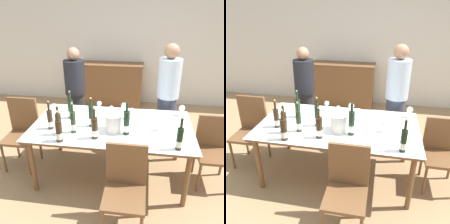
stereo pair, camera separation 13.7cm
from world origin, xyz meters
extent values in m
plane|color=#A37F56|center=(0.00, 0.00, 0.00)|extent=(12.00, 12.00, 0.00)
cube|color=silver|center=(0.00, 2.74, 1.40)|extent=(8.00, 0.10, 2.80)
cube|color=brown|center=(-0.37, 2.45, 0.47)|extent=(1.36, 0.44, 0.95)
cube|color=brown|center=(-0.37, 2.45, 0.96)|extent=(1.40, 0.46, 0.02)
cylinder|color=brown|center=(-0.91, -0.46, 0.36)|extent=(0.06, 0.06, 0.73)
cylinder|color=brown|center=(0.91, -0.46, 0.36)|extent=(0.06, 0.06, 0.73)
cylinder|color=brown|center=(-0.91, 0.46, 0.36)|extent=(0.06, 0.06, 0.73)
cylinder|color=brown|center=(0.91, 0.46, 0.36)|extent=(0.06, 0.06, 0.73)
cube|color=brown|center=(0.00, 0.00, 0.74)|extent=(1.98, 1.07, 0.04)
cube|color=white|center=(0.00, 0.00, 0.77)|extent=(2.01, 1.10, 0.01)
cylinder|color=white|center=(0.04, -0.13, 0.87)|extent=(0.21, 0.21, 0.21)
cylinder|color=white|center=(0.04, -0.13, 0.97)|extent=(0.22, 0.22, 0.01)
cylinder|color=black|center=(0.77, -0.44, 0.89)|extent=(0.07, 0.07, 0.25)
cylinder|color=silver|center=(0.77, -0.44, 0.84)|extent=(0.07, 0.07, 0.07)
cylinder|color=black|center=(0.77, -0.44, 1.08)|extent=(0.03, 0.03, 0.11)
cylinder|color=tan|center=(0.77, -0.44, 1.14)|extent=(0.02, 0.02, 0.02)
cylinder|color=#332314|center=(-0.52, -0.47, 0.90)|extent=(0.08, 0.08, 0.26)
cylinder|color=silver|center=(-0.52, -0.47, 0.84)|extent=(0.08, 0.08, 0.07)
cylinder|color=#332314|center=(-0.52, -0.47, 1.08)|extent=(0.03, 0.03, 0.10)
cylinder|color=tan|center=(-0.52, -0.47, 1.13)|extent=(0.02, 0.02, 0.02)
cylinder|color=black|center=(0.20, -0.20, 0.91)|extent=(0.07, 0.07, 0.29)
cylinder|color=white|center=(0.20, -0.20, 0.85)|extent=(0.07, 0.07, 0.08)
cylinder|color=black|center=(0.20, -0.20, 1.12)|extent=(0.03, 0.03, 0.11)
cylinder|color=#332314|center=(-0.58, -0.33, 0.90)|extent=(0.07, 0.07, 0.27)
cylinder|color=silver|center=(-0.58, -0.33, 0.84)|extent=(0.07, 0.07, 0.07)
cylinder|color=#332314|center=(-0.58, -0.33, 1.08)|extent=(0.03, 0.03, 0.09)
cylinder|color=tan|center=(-0.58, -0.33, 1.13)|extent=(0.02, 0.02, 0.02)
cylinder|color=black|center=(-0.57, 0.12, 0.90)|extent=(0.07, 0.07, 0.25)
cylinder|color=white|center=(-0.57, 0.12, 0.84)|extent=(0.07, 0.07, 0.07)
cylinder|color=black|center=(-0.57, 0.12, 1.08)|extent=(0.03, 0.03, 0.11)
cylinder|color=tan|center=(-0.57, 0.12, 1.14)|extent=(0.02, 0.02, 0.02)
cylinder|color=black|center=(-0.25, -0.07, 0.91)|extent=(0.07, 0.07, 0.28)
cylinder|color=white|center=(-0.25, -0.07, 0.85)|extent=(0.07, 0.07, 0.08)
cylinder|color=black|center=(-0.25, -0.07, 1.09)|extent=(0.03, 0.03, 0.09)
cylinder|color=tan|center=(-0.25, -0.07, 1.14)|extent=(0.02, 0.02, 0.02)
cylinder|color=#332314|center=(-0.73, -0.20, 0.89)|extent=(0.07, 0.07, 0.24)
cylinder|color=white|center=(-0.73, -0.20, 0.84)|extent=(0.07, 0.07, 0.07)
cylinder|color=#332314|center=(-0.73, -0.20, 1.06)|extent=(0.03, 0.03, 0.11)
cylinder|color=tan|center=(-0.73, -0.20, 1.13)|extent=(0.02, 0.02, 0.02)
cylinder|color=#332314|center=(-0.15, -0.35, 0.90)|extent=(0.07, 0.07, 0.26)
cylinder|color=white|center=(-0.15, -0.35, 0.84)|extent=(0.08, 0.08, 0.07)
cylinder|color=#332314|center=(-0.15, -0.35, 1.08)|extent=(0.02, 0.02, 0.11)
cylinder|color=tan|center=(-0.15, -0.35, 1.14)|extent=(0.02, 0.02, 0.02)
cylinder|color=#28381E|center=(-0.42, -0.25, 0.90)|extent=(0.06, 0.06, 0.27)
cylinder|color=white|center=(-0.42, -0.25, 0.84)|extent=(0.06, 0.06, 0.08)
cylinder|color=#28381E|center=(-0.42, -0.25, 1.09)|extent=(0.02, 0.02, 0.10)
cylinder|color=tan|center=(-0.42, -0.25, 1.14)|extent=(0.02, 0.02, 0.02)
cylinder|color=white|center=(0.11, 0.37, 0.77)|extent=(0.07, 0.07, 0.00)
cylinder|color=white|center=(0.11, 0.37, 0.81)|extent=(0.01, 0.01, 0.08)
sphere|color=white|center=(0.11, 0.37, 0.88)|extent=(0.08, 0.08, 0.08)
cylinder|color=white|center=(0.58, -0.06, 0.77)|extent=(0.07, 0.07, 0.00)
cylinder|color=white|center=(0.58, -0.06, 0.81)|extent=(0.01, 0.01, 0.07)
sphere|color=white|center=(0.58, -0.06, 0.87)|extent=(0.08, 0.08, 0.08)
cylinder|color=white|center=(-0.05, 0.26, 0.77)|extent=(0.07, 0.07, 0.00)
cylinder|color=white|center=(-0.05, 0.26, 0.81)|extent=(0.01, 0.01, 0.08)
sphere|color=white|center=(-0.05, 0.26, 0.88)|extent=(0.07, 0.07, 0.07)
cylinder|color=white|center=(-0.24, 0.41, 0.77)|extent=(0.07, 0.07, 0.00)
cylinder|color=white|center=(-0.24, 0.41, 0.81)|extent=(0.01, 0.01, 0.08)
sphere|color=white|center=(-0.24, 0.41, 0.88)|extent=(0.07, 0.07, 0.07)
cylinder|color=white|center=(0.90, 0.40, 0.77)|extent=(0.07, 0.07, 0.00)
cylinder|color=white|center=(0.90, 0.40, 0.81)|extent=(0.01, 0.01, 0.08)
sphere|color=white|center=(0.90, 0.40, 0.88)|extent=(0.08, 0.08, 0.08)
cylinder|color=white|center=(0.23, 0.22, 0.77)|extent=(0.07, 0.07, 0.00)
cylinder|color=white|center=(0.23, 0.22, 0.81)|extent=(0.01, 0.01, 0.07)
sphere|color=white|center=(0.23, 0.22, 0.87)|extent=(0.09, 0.09, 0.09)
cylinder|color=brown|center=(0.06, -0.68, 0.21)|extent=(0.03, 0.03, 0.42)
cylinder|color=brown|center=(0.43, -0.68, 0.21)|extent=(0.03, 0.03, 0.42)
cube|color=brown|center=(0.25, -0.87, 0.44)|extent=(0.42, 0.42, 0.04)
cube|color=brown|center=(0.25, -0.67, 0.69)|extent=(0.42, 0.04, 0.48)
cylinder|color=brown|center=(1.11, -0.18, 0.21)|extent=(0.03, 0.03, 0.42)
cylinder|color=brown|center=(1.11, 0.18, 0.21)|extent=(0.03, 0.03, 0.42)
cylinder|color=brown|center=(1.48, 0.18, 0.21)|extent=(0.03, 0.03, 0.42)
cube|color=brown|center=(1.30, 0.00, 0.43)|extent=(0.42, 0.42, 0.04)
cube|color=brown|center=(1.30, 0.19, 0.67)|extent=(0.42, 0.04, 0.44)
cylinder|color=brown|center=(-1.48, -0.18, 0.22)|extent=(0.03, 0.03, 0.44)
cylinder|color=brown|center=(-1.11, -0.18, 0.22)|extent=(0.03, 0.03, 0.44)
cylinder|color=brown|center=(-1.48, 0.18, 0.22)|extent=(0.03, 0.03, 0.44)
cylinder|color=brown|center=(-1.11, 0.18, 0.22)|extent=(0.03, 0.03, 0.44)
cube|color=brown|center=(-1.30, 0.00, 0.46)|extent=(0.42, 0.42, 0.04)
cube|color=brown|center=(-1.30, 0.19, 0.73)|extent=(0.42, 0.04, 0.51)
cylinder|color=#262628|center=(-0.74, 0.90, 0.41)|extent=(0.28, 0.28, 0.82)
cylinder|color=black|center=(-0.74, 0.90, 1.09)|extent=(0.33, 0.33, 0.54)
sphere|color=#A37556|center=(-0.74, 0.90, 1.46)|extent=(0.20, 0.20, 0.20)
cylinder|color=#383F56|center=(0.73, 0.80, 0.44)|extent=(0.28, 0.28, 0.89)
cylinder|color=silver|center=(0.73, 0.80, 1.17)|extent=(0.33, 0.33, 0.57)
sphere|color=#A37556|center=(0.73, 0.80, 1.57)|extent=(0.21, 0.21, 0.21)
camera|label=1|loc=(0.38, -2.63, 2.19)|focal=38.00mm
camera|label=2|loc=(0.52, -2.61, 2.19)|focal=38.00mm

